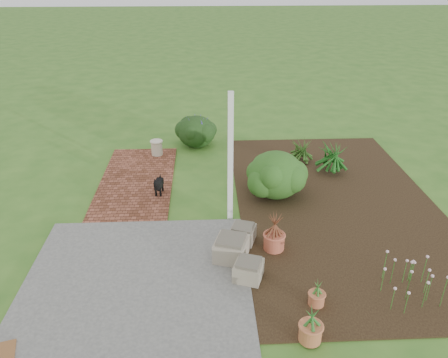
{
  "coord_description": "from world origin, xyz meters",
  "views": [
    {
      "loc": [
        -0.15,
        -7.05,
        4.53
      ],
      "look_at": [
        0.2,
        0.4,
        0.7
      ],
      "focal_mm": 35.0,
      "sensor_mm": 36.0,
      "label": 1
    }
  ],
  "objects_px": {
    "black_dog": "(158,184)",
    "cream_ceramic_urn": "(157,148)",
    "evergreen_shrub": "(276,174)",
    "stone_trough_near": "(248,271)"
  },
  "relations": [
    {
      "from": "cream_ceramic_urn",
      "to": "stone_trough_near",
      "type": "bearing_deg",
      "value": -69.1
    },
    {
      "from": "evergreen_shrub",
      "to": "cream_ceramic_urn",
      "type": "bearing_deg",
      "value": 140.79
    },
    {
      "from": "stone_trough_near",
      "to": "cream_ceramic_urn",
      "type": "distance_m",
      "value": 5.17
    },
    {
      "from": "evergreen_shrub",
      "to": "stone_trough_near",
      "type": "bearing_deg",
      "value": -107.15
    },
    {
      "from": "cream_ceramic_urn",
      "to": "evergreen_shrub",
      "type": "distance_m",
      "value": 3.45
    },
    {
      "from": "stone_trough_near",
      "to": "evergreen_shrub",
      "type": "bearing_deg",
      "value": 72.85
    },
    {
      "from": "black_dog",
      "to": "cream_ceramic_urn",
      "type": "distance_m",
      "value": 2.09
    },
    {
      "from": "stone_trough_near",
      "to": "evergreen_shrub",
      "type": "distance_m",
      "value": 2.8
    },
    {
      "from": "stone_trough_near",
      "to": "evergreen_shrub",
      "type": "xyz_separation_m",
      "value": [
        0.82,
        2.66,
        0.34
      ]
    },
    {
      "from": "black_dog",
      "to": "cream_ceramic_urn",
      "type": "bearing_deg",
      "value": 102.75
    }
  ]
}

